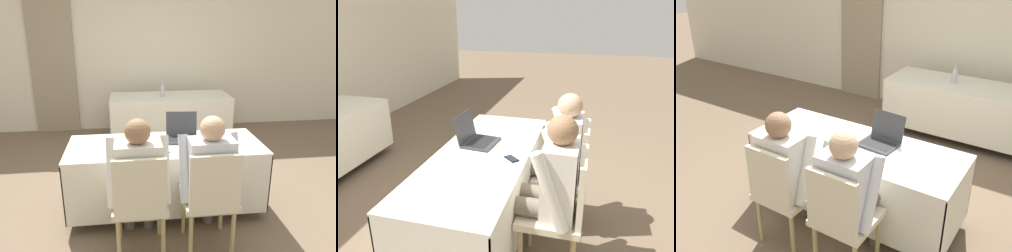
% 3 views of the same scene
% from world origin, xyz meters
% --- Properties ---
extents(ground_plane, '(24.00, 24.00, 0.00)m').
position_xyz_m(ground_plane, '(0.00, 0.00, 0.00)').
color(ground_plane, brown).
extents(wall_back, '(12.00, 0.06, 2.70)m').
position_xyz_m(wall_back, '(0.00, 2.78, 1.35)').
color(wall_back, beige).
rests_on(wall_back, ground_plane).
extents(curtain_panel, '(0.72, 0.04, 2.65)m').
position_xyz_m(curtain_panel, '(-1.56, 2.72, 1.33)').
color(curtain_panel, gray).
rests_on(curtain_panel, ground_plane).
extents(conference_table_near, '(1.90, 0.73, 0.72)m').
position_xyz_m(conference_table_near, '(0.00, 0.00, 0.55)').
color(conference_table_near, silver).
rests_on(conference_table_near, ground_plane).
extents(conference_table_far, '(1.90, 0.73, 0.72)m').
position_xyz_m(conference_table_far, '(0.32, 2.09, 0.55)').
color(conference_table_far, silver).
rests_on(conference_table_far, ground_plane).
extents(laptop, '(0.34, 0.33, 0.26)m').
position_xyz_m(laptop, '(0.18, 0.12, 0.77)').
color(laptop, '#333338').
rests_on(laptop, conference_table_near).
extents(cell_phone, '(0.13, 0.13, 0.01)m').
position_xyz_m(cell_phone, '(-0.05, -0.25, 0.73)').
color(cell_phone, black).
rests_on(cell_phone, conference_table_near).
extents(paper_beside_laptop, '(0.32, 0.36, 0.00)m').
position_xyz_m(paper_beside_laptop, '(0.24, 0.10, 0.72)').
color(paper_beside_laptop, white).
rests_on(paper_beside_laptop, conference_table_near).
extents(water_bottle, '(0.07, 0.07, 0.23)m').
position_xyz_m(water_bottle, '(0.20, 2.06, 0.83)').
color(water_bottle, '#B7B7C1').
rests_on(water_bottle, conference_table_far).
extents(chair_near_left, '(0.44, 0.44, 0.93)m').
position_xyz_m(chair_near_left, '(-0.29, -0.67, 0.52)').
color(chair_near_left, tan).
rests_on(chair_near_left, ground_plane).
extents(chair_near_right, '(0.44, 0.44, 0.93)m').
position_xyz_m(chair_near_right, '(0.29, -0.67, 0.52)').
color(chair_near_right, tan).
rests_on(chair_near_right, ground_plane).
extents(person_checkered_shirt, '(0.50, 0.52, 1.19)m').
position_xyz_m(person_checkered_shirt, '(-0.29, -0.57, 0.68)').
color(person_checkered_shirt, '#665B4C').
rests_on(person_checkered_shirt, ground_plane).
extents(person_white_shirt, '(0.50, 0.52, 1.19)m').
position_xyz_m(person_white_shirt, '(0.29, -0.57, 0.68)').
color(person_white_shirt, '#665B4C').
rests_on(person_white_shirt, ground_plane).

